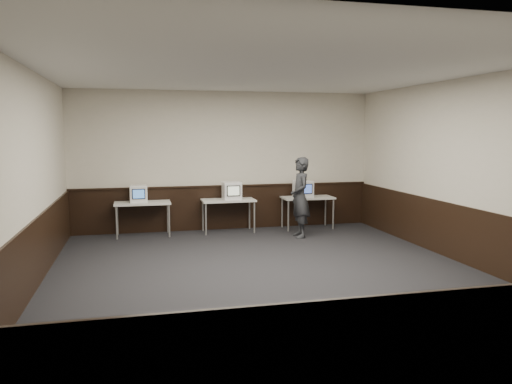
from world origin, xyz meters
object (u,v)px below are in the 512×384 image
(emac_center, at_px, (232,191))
(person, at_px, (300,197))
(desk_center, at_px, (228,202))
(emac_right, at_px, (303,189))
(emac_left, at_px, (138,194))
(desk_right, at_px, (308,200))
(desk_left, at_px, (143,205))

(emac_center, bearing_deg, person, -33.63)
(desk_center, relative_size, emac_center, 2.75)
(emac_right, bearing_deg, desk_center, 176.47)
(emac_left, height_order, emac_center, emac_center)
(emac_center, bearing_deg, emac_right, -0.17)
(emac_center, relative_size, emac_right, 0.99)
(emac_center, bearing_deg, desk_center, 159.73)
(emac_right, xyz_separation_m, person, (-0.37, -0.88, -0.08))
(desk_right, xyz_separation_m, emac_left, (-3.88, 0.01, 0.26))
(desk_right, relative_size, person, 0.69)
(desk_center, xyz_separation_m, emac_left, (-1.98, 0.01, 0.26))
(desk_left, relative_size, desk_right, 1.00)
(desk_center, bearing_deg, desk_right, 0.00)
(desk_left, relative_size, emac_left, 2.95)
(emac_left, xyz_separation_m, emac_center, (2.06, -0.04, 0.02))
(desk_right, height_order, emac_center, emac_center)
(desk_right, distance_m, person, 1.04)
(emac_right, bearing_deg, desk_right, 6.03)
(emac_left, relative_size, emac_right, 0.92)
(desk_left, distance_m, emac_left, 0.27)
(desk_center, distance_m, person, 1.68)
(desk_center, relative_size, desk_right, 1.00)
(emac_right, distance_m, person, 0.96)
(desk_left, xyz_separation_m, desk_center, (1.90, 0.00, 0.00))
(desk_right, xyz_separation_m, person, (-0.49, -0.90, 0.19))
(desk_right, relative_size, emac_left, 2.95)
(desk_center, xyz_separation_m, emac_right, (1.78, -0.02, 0.27))
(desk_left, xyz_separation_m, person, (3.31, -0.90, 0.19))
(emac_left, bearing_deg, emac_center, -2.48)
(emac_center, bearing_deg, emac_left, 178.53)
(emac_center, distance_m, person, 1.60)
(desk_left, distance_m, desk_center, 1.90)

